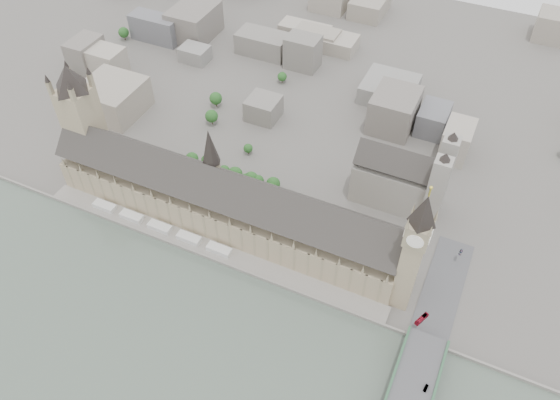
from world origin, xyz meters
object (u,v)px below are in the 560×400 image
at_px(victoria_tower, 82,117).
at_px(westminster_abbey, 402,179).
at_px(palace_of_westminster, 223,202).
at_px(car_approach, 461,252).
at_px(red_bus_north, 422,319).
at_px(elizabeth_tower, 415,246).
at_px(car_silver, 426,388).

height_order(victoria_tower, westminster_abbey, victoria_tower).
distance_m(palace_of_westminster, car_approach, 170.36).
height_order(red_bus_north, car_approach, red_bus_north).
bearing_deg(victoria_tower, car_approach, 6.11).
distance_m(palace_of_westminster, elizabeth_tower, 142.94).
xyz_separation_m(victoria_tower, car_silver, (290.78, -75.60, -44.16)).
bearing_deg(car_approach, car_silver, -83.91).
bearing_deg(palace_of_westminster, car_silver, -22.32).
bearing_deg(westminster_abbey, car_silver, -68.20).
distance_m(palace_of_westminster, red_bus_north, 157.65).
distance_m(westminster_abbey, red_bus_north, 111.85).
xyz_separation_m(victoria_tower, car_approach, (287.85, 30.82, -44.23)).
height_order(red_bus_north, car_silver, red_bus_north).
bearing_deg(red_bus_north, palace_of_westminster, -165.99).
distance_m(car_silver, car_approach, 106.46).
height_order(palace_of_westminster, red_bus_north, palace_of_westminster).
bearing_deg(westminster_abbey, car_approach, -34.81).
height_order(victoria_tower, car_approach, victoria_tower).
bearing_deg(car_silver, westminster_abbey, 118.64).
relative_size(palace_of_westminster, car_silver, 54.74).
bearing_deg(car_approach, palace_of_westminster, -162.87).
bearing_deg(red_bus_north, victoria_tower, -163.02).
bearing_deg(elizabeth_tower, westminster_abbey, 107.29).
height_order(elizabeth_tower, red_bus_north, elizabeth_tower).
distance_m(palace_of_westminster, westminster_abbey, 134.09).
xyz_separation_m(red_bus_north, car_approach, (10.85, 63.76, -0.85)).
distance_m(victoria_tower, westminster_abbey, 244.79).
xyz_separation_m(car_silver, car_approach, (-2.92, 106.42, -0.07)).
height_order(victoria_tower, red_bus_north, victoria_tower).
height_order(car_silver, car_approach, car_silver).
relative_size(elizabeth_tower, westminster_abbey, 1.58).
relative_size(elizabeth_tower, car_silver, 22.21).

